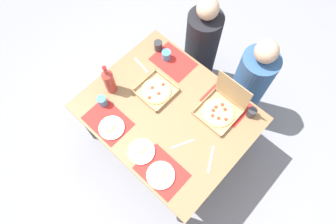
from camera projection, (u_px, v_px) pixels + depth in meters
name	position (u px, v px, depth m)	size (l,w,h in m)	color
ground_plane	(168.00, 141.00, 2.93)	(6.00, 6.00, 0.00)	gray
dining_table	(168.00, 117.00, 2.36)	(1.31, 1.06, 0.74)	#3F3328
placemat_near_left	(108.00, 121.00, 2.23)	(0.36, 0.26, 0.00)	red
placemat_near_right	(162.00, 172.00, 2.06)	(0.36, 0.26, 0.00)	red
placemat_far_left	(173.00, 62.00, 2.46)	(0.36, 0.26, 0.00)	red
placemat_far_right	(226.00, 103.00, 2.29)	(0.36, 0.26, 0.00)	red
pizza_box_edge_far	(221.00, 108.00, 2.22)	(0.30, 0.30, 0.33)	tan
pizza_box_corner_right	(156.00, 91.00, 2.33)	(0.28, 0.28, 0.04)	tan
plate_far_right	(141.00, 151.00, 2.12)	(0.20, 0.20, 0.03)	white
plate_near_right	(161.00, 175.00, 2.04)	(0.21, 0.21, 0.03)	white
plate_middle	(111.00, 128.00, 2.19)	(0.20, 0.20, 0.03)	white
soda_bottle	(109.00, 81.00, 2.23)	(0.09, 0.09, 0.32)	#B2382D
cup_red	(158.00, 46.00, 2.47)	(0.07, 0.07, 0.09)	#333338
cup_dark	(102.00, 101.00, 2.25)	(0.07, 0.07, 0.09)	teal
cup_clear_right	(166.00, 55.00, 2.43)	(0.08, 0.08, 0.09)	teal
cup_clear_left	(252.00, 112.00, 2.21)	(0.07, 0.07, 0.09)	#333338
fork_by_far_right	(183.00, 144.00, 2.15)	(0.19, 0.02, 0.01)	#B7B7BC
knife_by_far_left	(211.00, 159.00, 2.10)	(0.21, 0.02, 0.01)	#B7B7BC
fork_by_near_left	(141.00, 65.00, 2.44)	(0.19, 0.02, 0.01)	#B7B7BC
diner_left_seat	(201.00, 49.00, 2.78)	(0.32, 0.32, 1.15)	black
diner_right_seat	(249.00, 85.00, 2.63)	(0.32, 0.32, 1.12)	#33598C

